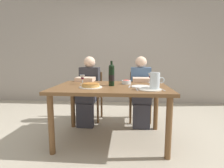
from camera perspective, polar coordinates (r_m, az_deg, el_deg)
ground_plane at (r=2.58m, az=-0.19°, el=-17.58°), size 8.00×8.00×0.00m
back_wall at (r=4.51m, az=2.15°, el=11.78°), size 8.00×0.10×2.80m
dining_table at (r=2.36m, az=-0.19°, el=-2.84°), size 1.50×1.00×0.76m
wine_bottle at (r=2.34m, az=-0.26°, el=2.93°), size 0.08×0.08×0.33m
water_pitcher at (r=2.11m, az=13.75°, el=0.63°), size 0.17×0.12×0.21m
baked_tart at (r=2.23m, az=-6.94°, el=-0.42°), size 0.29×0.29×0.06m
salad_bowl at (r=2.52m, az=4.65°, el=0.73°), size 0.13×0.13×0.06m
wine_glass_left_diner at (r=2.53m, az=-9.61°, el=2.11°), size 0.07×0.07×0.13m
wine_glass_right_diner at (r=2.69m, az=12.29°, el=2.54°), size 0.06×0.06×0.15m
dinner_plate_left_setting at (r=2.29m, az=9.46°, el=-0.81°), size 0.25×0.25×0.01m
dinner_plate_right_setting at (r=2.10m, az=12.20°, el=-1.72°), size 0.27×0.27×0.01m
fork_left_setting at (r=2.28m, az=5.70°, el=-0.86°), size 0.03×0.16×0.00m
knife_left_setting at (r=2.31m, az=13.17°, el=-0.93°), size 0.01×0.18×0.00m
knife_right_setting at (r=2.12m, az=16.21°, el=-1.83°), size 0.03×0.18×0.00m
spoon_right_setting at (r=2.08m, az=8.10°, el=-1.78°), size 0.02×0.16×0.00m
chair_left at (r=3.31m, az=-6.64°, el=-2.69°), size 0.42×0.42×0.87m
diner_left at (r=3.07m, az=-7.72°, el=-1.32°), size 0.35×0.52×1.16m
chair_right at (r=3.28m, az=9.00°, el=-2.85°), size 0.40×0.40×0.87m
diner_right at (r=3.03m, az=9.36°, el=-1.48°), size 0.34×0.50×1.16m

